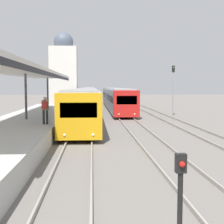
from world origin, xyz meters
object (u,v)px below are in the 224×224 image
train_near (88,96)px  signal_post_near (180,194)px  train_far (115,97)px  person_on_platform (45,108)px  signal_mast_far (173,85)px

train_near → signal_post_near: size_ratio=31.86×
train_near → train_far: train_near is taller
person_on_platform → signal_mast_far: signal_mast_far is taller
train_far → person_on_platform: bearing=-103.1°
train_far → signal_post_near: train_far is taller
train_far → signal_mast_far: bearing=-64.2°
train_far → signal_post_near: size_ratio=15.52×
train_near → signal_post_near: bearing=-86.8°
signal_mast_far → signal_post_near: bearing=-104.4°
train_far → train_near: bearing=136.6°
person_on_platform → train_far: (6.14, 26.40, -0.29)m
train_near → train_far: bearing=-43.4°
signal_post_near → signal_mast_far: signal_mast_far is taller
train_near → train_far: (4.06, -3.83, -0.01)m
train_near → signal_mast_far: (9.62, -15.32, 1.75)m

